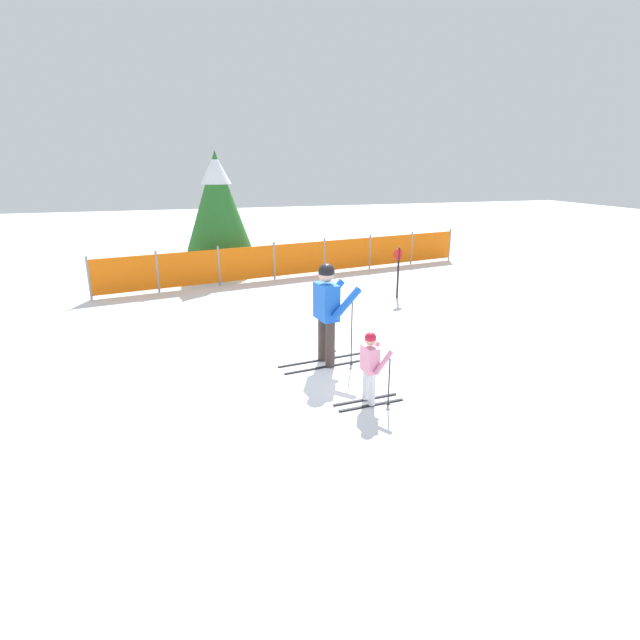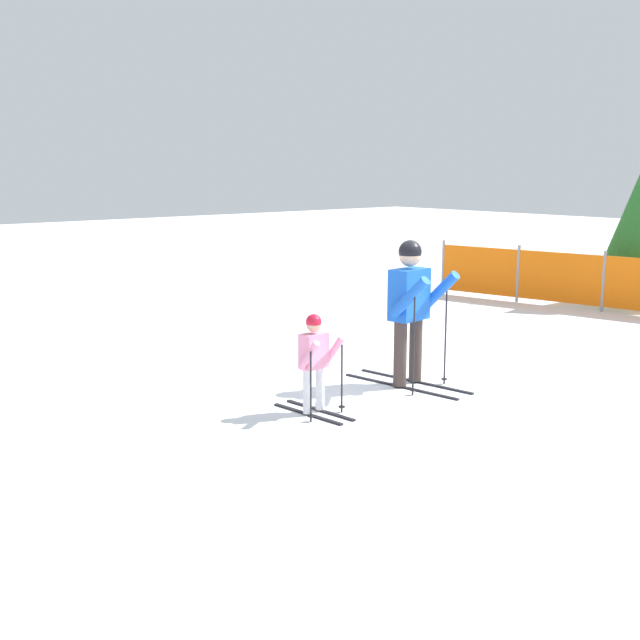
{
  "view_description": "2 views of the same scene",
  "coord_description": "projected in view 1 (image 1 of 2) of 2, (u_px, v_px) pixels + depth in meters",
  "views": [
    {
      "loc": [
        -2.45,
        -7.62,
        3.23
      ],
      "look_at": [
        -0.45,
        -0.91,
        1.01
      ],
      "focal_mm": 28.0,
      "sensor_mm": 36.0,
      "label": 1
    },
    {
      "loc": [
        6.18,
        -6.88,
        2.53
      ],
      "look_at": [
        -0.37,
        -1.35,
        0.88
      ],
      "focal_mm": 45.0,
      "sensor_mm": 36.0,
      "label": 2
    }
  ],
  "objects": [
    {
      "name": "skier_adult",
      "position": [
        328.0,
        305.0,
        8.08
      ],
      "size": [
        1.64,
        0.77,
        1.7
      ],
      "rotation": [
        0.0,
        0.0,
        0.13
      ],
      "color": "black",
      "rests_on": "ground_plane"
    },
    {
      "name": "trail_marker",
      "position": [
        398.0,
        267.0,
        12.16
      ],
      "size": [
        0.27,
        0.1,
        1.26
      ],
      "color": "black",
      "rests_on": "ground_plane"
    },
    {
      "name": "ground_plane",
      "position": [
        330.0,
        358.0,
        8.61
      ],
      "size": [
        60.0,
        60.0,
        0.0
      ],
      "primitive_type": "plane",
      "color": "white"
    },
    {
      "name": "safety_fence",
      "position": [
        300.0,
        258.0,
        14.59
      ],
      "size": [
        11.2,
        2.18,
        1.08
      ],
      "rotation": [
        0.0,
        0.0,
        0.19
      ],
      "color": "gray",
      "rests_on": "ground_plane"
    },
    {
      "name": "skier_child",
      "position": [
        371.0,
        363.0,
        6.83
      ],
      "size": [
        1.0,
        0.52,
        1.05
      ],
      "rotation": [
        0.0,
        0.0,
        0.08
      ],
      "color": "black",
      "rests_on": "ground_plane"
    },
    {
      "name": "conifer_far",
      "position": [
        217.0,
        199.0,
        14.4
      ],
      "size": [
        1.91,
        1.91,
        3.56
      ],
      "color": "#4C3823",
      "rests_on": "ground_plane"
    }
  ]
}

